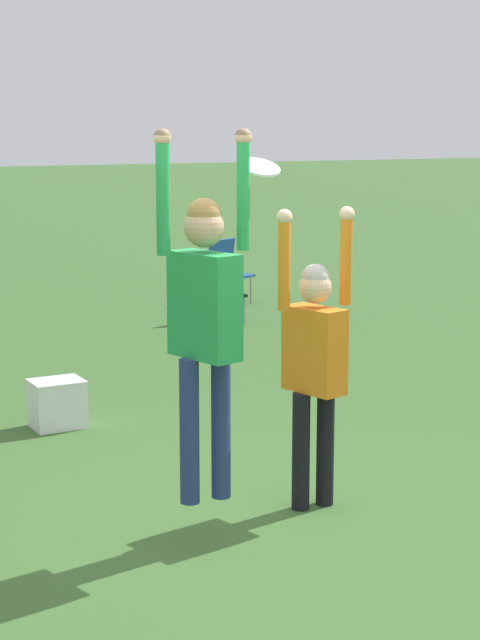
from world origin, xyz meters
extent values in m
plane|color=#3D662D|center=(0.00, 0.00, 0.00)|extent=(120.00, 120.00, 0.00)
cylinder|color=navy|center=(-0.60, 0.09, 0.73)|extent=(0.12, 0.12, 0.90)
cylinder|color=navy|center=(-0.39, 0.09, 0.73)|extent=(0.12, 0.12, 0.90)
cube|color=green|center=(-0.49, 0.09, 1.49)|extent=(0.31, 0.51, 0.64)
sphere|color=tan|center=(-0.49, 0.09, 1.97)|extent=(0.24, 0.24, 0.24)
sphere|color=olive|center=(-0.49, 0.09, 2.03)|extent=(0.21, 0.21, 0.21)
cylinder|color=green|center=(-0.75, 0.09, 2.15)|extent=(0.08, 0.08, 0.67)
sphere|color=tan|center=(-0.75, 0.09, 2.49)|extent=(0.10, 0.10, 0.10)
cylinder|color=green|center=(-0.23, 0.09, 2.15)|extent=(0.08, 0.08, 0.67)
sphere|color=tan|center=(-0.23, 0.09, 2.49)|extent=(0.10, 0.10, 0.10)
cylinder|color=black|center=(0.33, 0.31, 0.40)|extent=(0.12, 0.12, 0.80)
cylinder|color=black|center=(0.52, 0.31, 0.40)|extent=(0.12, 0.12, 0.80)
cube|color=orange|center=(0.43, 0.31, 1.09)|extent=(0.30, 0.46, 0.57)
sphere|color=beige|center=(0.43, 0.31, 1.51)|extent=(0.22, 0.22, 0.22)
sphere|color=#B7B2AD|center=(0.43, 0.31, 1.57)|extent=(0.19, 0.19, 0.19)
cylinder|color=orange|center=(0.19, 0.31, 1.68)|extent=(0.08, 0.08, 0.60)
sphere|color=beige|center=(0.19, 0.31, 1.98)|extent=(0.10, 0.10, 0.10)
cylinder|color=orange|center=(0.66, 0.31, 1.68)|extent=(0.08, 0.08, 0.60)
sphere|color=beige|center=(0.66, 0.31, 1.98)|extent=(0.10, 0.10, 0.10)
cylinder|color=white|center=(-0.07, 0.17, 2.30)|extent=(0.26, 0.25, 0.11)
cylinder|color=gray|center=(2.77, 6.47, 0.20)|extent=(0.02, 0.02, 0.40)
cylinder|color=gray|center=(3.20, 6.47, 0.20)|extent=(0.02, 0.02, 0.40)
cylinder|color=gray|center=(2.77, 6.90, 0.20)|extent=(0.02, 0.02, 0.40)
cylinder|color=gray|center=(3.20, 6.90, 0.20)|extent=(0.02, 0.02, 0.40)
cube|color=black|center=(2.99, 6.69, 0.38)|extent=(0.51, 0.51, 0.04)
cube|color=black|center=(2.99, 6.92, 0.60)|extent=(0.50, 0.12, 0.41)
cylinder|color=gray|center=(3.58, 7.86, 0.21)|extent=(0.02, 0.02, 0.41)
cylinder|color=gray|center=(4.05, 7.86, 0.21)|extent=(0.02, 0.02, 0.41)
cylinder|color=gray|center=(3.58, 8.33, 0.21)|extent=(0.02, 0.02, 0.41)
cylinder|color=gray|center=(4.05, 8.33, 0.21)|extent=(0.02, 0.02, 0.41)
cube|color=#235193|center=(3.81, 8.10, 0.39)|extent=(0.73, 0.73, 0.04)
cube|color=#235193|center=(3.81, 8.36, 0.66)|extent=(0.56, 0.34, 0.49)
cube|color=white|center=(-0.48, 3.00, 0.19)|extent=(0.43, 0.36, 0.39)
cube|color=silver|center=(-0.48, 3.00, 0.40)|extent=(0.44, 0.36, 0.02)
camera|label=1|loc=(-3.26, -5.57, 2.56)|focal=60.00mm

